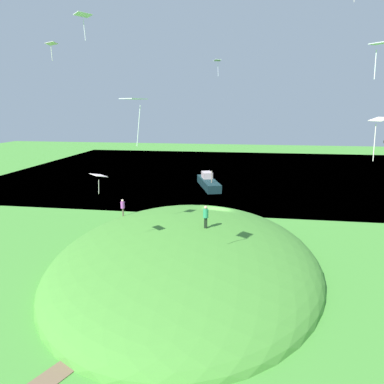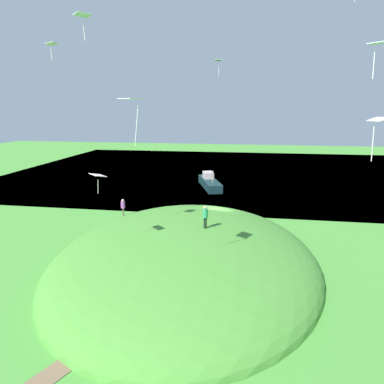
% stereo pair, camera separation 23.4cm
% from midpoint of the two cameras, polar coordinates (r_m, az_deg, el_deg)
% --- Properties ---
extents(ground_plane, '(160.00, 160.00, 0.00)m').
position_cam_midpoint_polar(ground_plane, '(33.12, 4.19, -6.18)').
color(ground_plane, '#468E35').
extents(lake_water, '(55.50, 80.00, 0.40)m').
position_cam_midpoint_polar(lake_water, '(63.69, 6.34, 3.52)').
color(lake_water, '#31527D').
rests_on(lake_water, ground_plane).
extents(grass_hill, '(25.03, 20.14, 5.33)m').
position_cam_midpoint_polar(grass_hill, '(26.34, -1.25, -11.72)').
color(grass_hill, '#468932').
rests_on(grass_hill, ground_plane).
extents(boat_on_lake, '(8.55, 4.43, 2.92)m').
position_cam_midpoint_polar(boat_on_lake, '(49.79, 2.71, 1.67)').
color(boat_on_lake, '#132D30').
rests_on(boat_on_lake, lake_water).
extents(person_with_child, '(0.47, 0.47, 1.78)m').
position_cam_midpoint_polar(person_with_child, '(25.05, 2.12, -3.84)').
color(person_with_child, black).
rests_on(person_with_child, grass_hill).
extents(person_near_shore, '(0.45, 0.45, 1.66)m').
position_cam_midpoint_polar(person_near_shore, '(32.02, -12.10, -2.32)').
color(person_near_shore, brown).
rests_on(person_near_shore, grass_hill).
extents(kite_0, '(1.17, 1.10, 1.50)m').
position_cam_midpoint_polar(kite_0, '(23.50, -18.61, 26.92)').
color(kite_0, white).
extents(kite_1, '(1.40, 1.22, 2.23)m').
position_cam_midpoint_polar(kite_1, '(16.43, -10.37, 15.22)').
color(kite_1, white).
extents(kite_4, '(1.31, 1.34, 1.34)m').
position_cam_midpoint_polar(kite_4, '(21.82, -16.13, 2.71)').
color(kite_4, '#F7D8D7').
extents(kite_5, '(0.88, 0.66, 1.18)m').
position_cam_midpoint_polar(kite_5, '(25.41, -23.37, 22.40)').
color(kite_5, white).
extents(kite_7, '(0.93, 0.78, 1.92)m').
position_cam_midpoint_polar(kite_7, '(16.70, 29.25, 10.45)').
color(kite_7, white).
extents(kite_8, '(1.00, 1.01, 1.50)m').
position_cam_midpoint_polar(kite_8, '(17.34, 29.47, 21.23)').
color(kite_8, white).
extents(kite_11, '(0.76, 0.84, 1.54)m').
position_cam_midpoint_polar(kite_11, '(35.07, 4.22, 21.57)').
color(kite_11, white).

